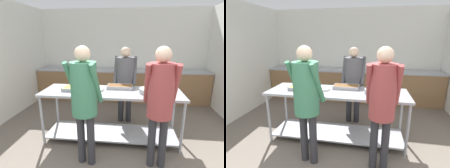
% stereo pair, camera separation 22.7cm
% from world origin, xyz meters
% --- Properties ---
extents(wall_rear, '(5.06, 0.06, 2.65)m').
position_xyz_m(wall_rear, '(0.00, 4.19, 1.32)').
color(wall_rear, silver).
rests_on(wall_rear, ground_plane).
extents(back_counter, '(4.90, 0.65, 0.92)m').
position_xyz_m(back_counter, '(-0.00, 3.82, 0.46)').
color(back_counter, olive).
rests_on(back_counter, ground_plane).
extents(serving_counter, '(2.43, 0.73, 0.93)m').
position_xyz_m(serving_counter, '(-0.04, 1.68, 0.63)').
color(serving_counter, '#9EA0A8').
rests_on(serving_counter, ground_plane).
extents(serving_tray_roast, '(0.44, 0.28, 0.05)m').
position_xyz_m(serving_tray_roast, '(-0.68, 1.68, 0.95)').
color(serving_tray_roast, '#9EA0A8').
rests_on(serving_tray_roast, serving_counter).
extents(plate_stack, '(0.25, 0.25, 0.04)m').
position_xyz_m(plate_stack, '(-0.30, 1.71, 0.95)').
color(plate_stack, white).
rests_on(plate_stack, serving_counter).
extents(serving_tray_vegetables, '(0.47, 0.26, 0.05)m').
position_xyz_m(serving_tray_vegetables, '(0.10, 1.88, 0.95)').
color(serving_tray_vegetables, '#9EA0A8').
rests_on(serving_tray_vegetables, serving_counter).
extents(sauce_pan, '(0.45, 0.31, 0.08)m').
position_xyz_m(sauce_pan, '(0.59, 1.64, 0.97)').
color(sauce_pan, '#9EA0A8').
rests_on(sauce_pan, serving_counter).
extents(guest_serving_left, '(0.45, 0.34, 1.74)m').
position_xyz_m(guest_serving_left, '(0.69, 1.03, 1.08)').
color(guest_serving_left, '#2D2D33').
rests_on(guest_serving_left, ground_plane).
extents(guest_serving_right, '(0.51, 0.42, 1.74)m').
position_xyz_m(guest_serving_right, '(-0.33, 0.99, 1.08)').
color(guest_serving_right, '#2D2D33').
rests_on(guest_serving_right, ground_plane).
extents(cook_behind_counter, '(0.49, 0.38, 1.65)m').
position_xyz_m(cook_behind_counter, '(0.17, 2.41, 1.01)').
color(cook_behind_counter, '#2D2D33').
rests_on(cook_behind_counter, ground_plane).
extents(water_bottle, '(0.08, 0.08, 0.29)m').
position_xyz_m(water_bottle, '(0.02, 3.90, 1.05)').
color(water_bottle, silver).
rests_on(water_bottle, back_counter).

